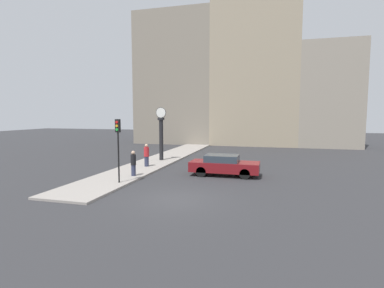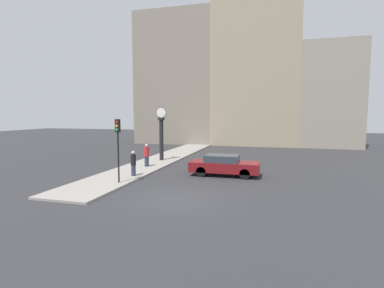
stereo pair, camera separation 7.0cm
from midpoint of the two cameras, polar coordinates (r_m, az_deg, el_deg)
The scene contains 8 objects.
ground_plane at distance 14.72m, azimuth -3.16°, elevation -10.46°, with size 120.00×120.00×0.00m, color #2D2D30.
sidewalk_corner at distance 26.92m, azimuth -5.94°, elevation -2.96°, with size 3.22×26.77×0.12m, color gray.
building_row at distance 41.29m, azimuth 8.11°, elevation 12.10°, with size 29.16×5.00×19.07m.
sedan_car at distance 20.11m, azimuth 6.01°, elevation -4.00°, with size 4.56×1.78×1.39m.
traffic_light_near at distance 17.74m, azimuth -14.02°, elevation 1.24°, with size 0.26×0.24×3.69m.
street_clock at distance 26.05m, azimuth -5.97°, elevation 1.78°, with size 0.92×0.45×4.57m.
pedestrian_black_jacket at distance 19.73m, azimuth -11.21°, elevation -3.61°, with size 0.34×0.34×1.63m.
pedestrian_red_top at distance 23.10m, azimuth -8.74°, elevation -2.14°, with size 0.39×0.39×1.72m.
Camera 1 is at (4.49, -13.40, 4.09)m, focal length 28.00 mm.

